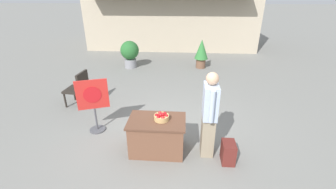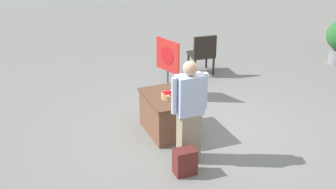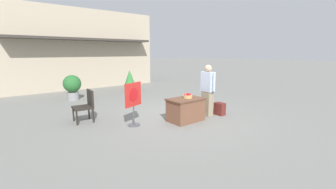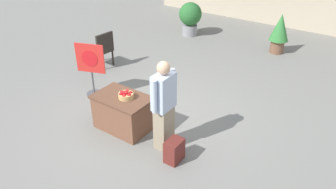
% 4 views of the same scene
% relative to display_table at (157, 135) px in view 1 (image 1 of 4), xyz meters
% --- Properties ---
extents(ground_plane, '(120.00, 120.00, 0.00)m').
position_rel_display_table_xyz_m(ground_plane, '(0.17, 0.57, -0.36)').
color(ground_plane, slate).
extents(storefront_building, '(9.07, 4.62, 4.51)m').
position_rel_display_table_xyz_m(storefront_building, '(-0.29, 9.98, 1.90)').
color(storefront_building, '#B7A88E').
rests_on(storefront_building, ground_plane).
extents(display_table, '(1.11, 0.73, 0.71)m').
position_rel_display_table_xyz_m(display_table, '(0.00, 0.00, 0.00)').
color(display_table, brown).
rests_on(display_table, ground_plane).
extents(apple_basket, '(0.29, 0.29, 0.16)m').
position_rel_display_table_xyz_m(apple_basket, '(0.09, 0.01, 0.42)').
color(apple_basket, tan).
rests_on(apple_basket, display_table).
extents(person_visitor, '(0.26, 0.61, 1.71)m').
position_rel_display_table_xyz_m(person_visitor, '(0.99, -0.00, 0.51)').
color(person_visitor, gray).
rests_on(person_visitor, ground_plane).
extents(backpack, '(0.24, 0.34, 0.42)m').
position_rel_display_table_xyz_m(backpack, '(1.37, -0.24, -0.15)').
color(backpack, maroon).
rests_on(backpack, ground_plane).
extents(poster_board, '(0.65, 0.36, 1.26)m').
position_rel_display_table_xyz_m(poster_board, '(-1.48, 0.61, 0.35)').
color(poster_board, '#4C4C51').
rests_on(poster_board, ground_plane).
extents(patio_chair, '(0.59, 0.59, 0.98)m').
position_rel_display_table_xyz_m(patio_chair, '(-2.42, 1.87, 0.19)').
color(patio_chair, '#28231E').
rests_on(patio_chair, ground_plane).
extents(potted_plant_far_left, '(0.56, 0.56, 1.19)m').
position_rel_display_table_xyz_m(potted_plant_far_left, '(1.19, 5.59, 0.32)').
color(potted_plant_far_left, brown).
rests_on(potted_plant_far_left, ground_plane).
extents(potted_plant_near_left, '(0.77, 0.77, 1.12)m').
position_rel_display_table_xyz_m(potted_plant_near_left, '(-1.79, 5.41, 0.29)').
color(potted_plant_near_left, gray).
rests_on(potted_plant_near_left, ground_plane).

